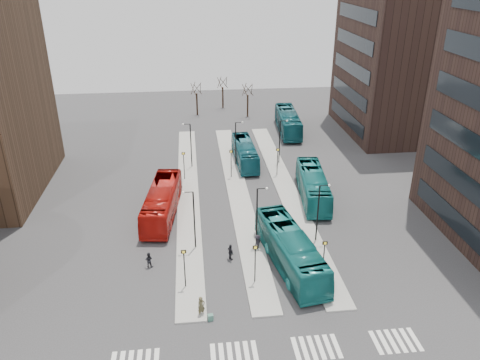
{
  "coord_description": "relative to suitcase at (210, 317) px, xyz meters",
  "views": [
    {
      "loc": [
        -3.33,
        -20.8,
        25.4
      ],
      "look_at": [
        1.47,
        22.55,
        5.0
      ],
      "focal_mm": 35.0,
      "sensor_mm": 36.0,
      "label": 1
    }
  ],
  "objects": [
    {
      "name": "island_left",
      "position": [
        -1.51,
        22.28,
        -0.19
      ],
      "size": [
        2.5,
        45.0,
        0.15
      ],
      "primitive_type": "cube",
      "color": "gray",
      "rests_on": "ground"
    },
    {
      "name": "island_mid",
      "position": [
        4.49,
        22.28,
        -0.19
      ],
      "size": [
        2.5,
        45.0,
        0.15
      ],
      "primitive_type": "cube",
      "color": "gray",
      "rests_on": "ground"
    },
    {
      "name": "island_right",
      "position": [
        10.49,
        22.28,
        -0.19
      ],
      "size": [
        2.5,
        45.0,
        0.15
      ],
      "primitive_type": "cube",
      "color": "gray",
      "rests_on": "ground"
    },
    {
      "name": "suitcase",
      "position": [
        0.0,
        0.0,
        0.0
      ],
      "size": [
        0.47,
        0.4,
        0.53
      ],
      "primitive_type": "cube",
      "rotation": [
        0.0,
        0.0,
        0.18
      ],
      "color": "navy",
      "rests_on": "ground"
    },
    {
      "name": "red_bus",
      "position": [
        -4.32,
        17.3,
        1.42
      ],
      "size": [
        4.26,
        12.33,
        3.36
      ],
      "primitive_type": "imported",
      "rotation": [
        0.0,
        0.0,
        -0.12
      ],
      "color": "#AB130D",
      "rests_on": "ground"
    },
    {
      "name": "teal_bus_a",
      "position": [
        7.62,
        6.51,
        1.47
      ],
      "size": [
        4.85,
        12.73,
        3.46
      ],
      "primitive_type": "imported",
      "rotation": [
        0.0,
        0.0,
        0.16
      ],
      "color": "#146767",
      "rests_on": "ground"
    },
    {
      "name": "teal_bus_b",
      "position": [
        6.43,
        31.07,
        1.23
      ],
      "size": [
        2.77,
        10.78,
        2.99
      ],
      "primitive_type": "imported",
      "rotation": [
        0.0,
        0.0,
        0.02
      ],
      "color": "#145664",
      "rests_on": "ground"
    },
    {
      "name": "teal_bus_c",
      "position": [
        13.07,
        19.52,
        1.37
      ],
      "size": [
        4.06,
        11.99,
        3.28
      ],
      "primitive_type": "imported",
      "rotation": [
        0.0,
        0.0,
        -0.11
      ],
      "color": "#167171",
      "rests_on": "ground"
    },
    {
      "name": "teal_bus_d",
      "position": [
        14.98,
        43.21,
        1.49
      ],
      "size": [
        3.8,
        12.76,
        3.51
      ],
      "primitive_type": "imported",
      "rotation": [
        0.0,
        0.0,
        -0.07
      ],
      "color": "#12525B",
      "rests_on": "ground"
    },
    {
      "name": "traveller",
      "position": [
        -0.67,
        0.61,
        0.62
      ],
      "size": [
        0.77,
        0.68,
        1.77
      ],
      "primitive_type": "imported",
      "rotation": [
        0.0,
        0.0,
        0.51
      ],
      "color": "#4A442C",
      "rests_on": "ground"
    },
    {
      "name": "commuter_a",
      "position": [
        -5.21,
        7.69,
        0.48
      ],
      "size": [
        0.82,
        0.7,
        1.5
      ],
      "primitive_type": "imported",
      "rotation": [
        0.0,
        0.0,
        2.94
      ],
      "color": "black",
      "rests_on": "ground"
    },
    {
      "name": "commuter_b",
      "position": [
        2.31,
        7.99,
        0.55
      ],
      "size": [
        0.76,
        1.03,
        1.63
      ],
      "primitive_type": "imported",
      "rotation": [
        0.0,
        0.0,
        2.01
      ],
      "color": "black",
      "rests_on": "ground"
    },
    {
      "name": "commuter_c",
      "position": [
        5.06,
        9.4,
        0.54
      ],
      "size": [
        1.13,
        1.18,
        1.61
      ],
      "primitive_type": "imported",
      "rotation": [
        0.0,
        0.0,
        4.01
      ],
      "color": "black",
      "rests_on": "ground"
    },
    {
      "name": "crosswalk_stripes",
      "position": [
        4.24,
        -3.72,
        -0.26
      ],
      "size": [
        22.35,
        2.4,
        0.01
      ],
      "color": "silver",
      "rests_on": "ground"
    },
    {
      "name": "tower_far",
      "position": [
        34.47,
        42.28,
        14.74
      ],
      "size": [
        20.12,
        20.0,
        30.0
      ],
      "color": "#2F1F1A",
      "rests_on": "ground"
    },
    {
      "name": "sign_poles",
      "position": [
        4.09,
        15.28,
        2.14
      ],
      "size": [
        12.45,
        22.12,
        3.65
      ],
      "color": "black",
      "rests_on": "ground"
    },
    {
      "name": "lamp_posts",
      "position": [
        5.13,
        20.28,
        3.32
      ],
      "size": [
        14.04,
        20.24,
        6.12
      ],
      "color": "black",
      "rests_on": "ground"
    },
    {
      "name": "bare_trees",
      "position": [
        5.16,
        54.95,
        2.46
      ],
      "size": [
        10.97,
        8.14,
        5.9
      ],
      "color": "black",
      "rests_on": "ground"
    }
  ]
}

